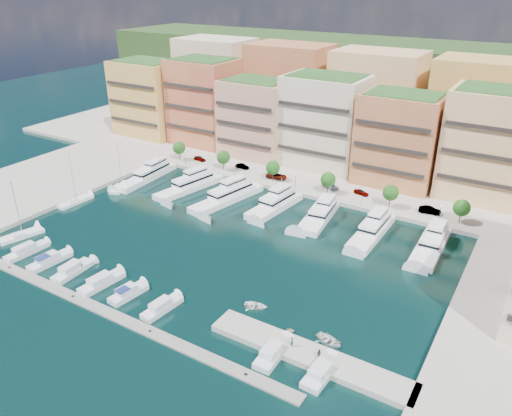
{
  "coord_description": "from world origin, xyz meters",
  "views": [
    {
      "loc": [
        53.23,
        -74.95,
        51.61
      ],
      "look_at": [
        2.71,
        7.47,
        6.0
      ],
      "focal_mm": 35.0,
      "sensor_mm": 36.0,
      "label": 1
    }
  ],
  "objects_px": {
    "tree_2": "(273,168)",
    "car_3": "(330,186)",
    "tree_4": "(391,193)",
    "person_1": "(319,354)",
    "cruiser_5": "(162,308)",
    "tender_3": "(336,342)",
    "lamppost_0": "(185,155)",
    "person_0": "(292,342)",
    "yacht_5": "(373,229)",
    "cruiser_2": "(73,270)",
    "lamppost_1": "(237,167)",
    "car_5": "(430,210)",
    "sailboat_2": "(121,188)",
    "tree_1": "(223,157)",
    "sailboat_0": "(21,236)",
    "car_2": "(277,176)",
    "yacht_4": "(320,215)",
    "tender_2": "(329,340)",
    "yacht_6": "(432,243)",
    "car_1": "(242,166)",
    "yacht_3": "(276,203)",
    "cruiser_3": "(101,283)",
    "tree_0": "(179,148)",
    "cruiser_0": "(26,251)",
    "yacht_2": "(229,196)",
    "yacht_1": "(191,185)",
    "cruiser_1": "(49,261)",
    "sailboat_1": "(75,202)",
    "lamppost_4": "(440,211)",
    "cruiser_4": "(128,293)",
    "lamppost_2": "(295,180)",
    "tender_1": "(291,330)",
    "cruiser_8": "(272,354)",
    "lamppost_3": "(363,194)",
    "tree_3": "(328,180)",
    "tender_0": "(256,306)",
    "yacht_0": "(149,174)",
    "car_0": "(200,158)"
  },
  "relations": [
    {
      "from": "yacht_3",
      "to": "tender_2",
      "type": "distance_m",
      "value": 49.27
    },
    {
      "from": "tree_1",
      "to": "sailboat_0",
      "type": "bearing_deg",
      "value": -105.93
    },
    {
      "from": "tree_2",
      "to": "car_3",
      "type": "height_order",
      "value": "tree_2"
    },
    {
      "from": "cruiser_0",
      "to": "cruiser_2",
      "type": "height_order",
      "value": "same"
    },
    {
      "from": "yacht_3",
      "to": "yacht_4",
      "type": "bearing_deg",
      "value": -0.1
    },
    {
      "from": "lamppost_0",
      "to": "person_0",
      "type": "bearing_deg",
      "value": -40.16
    },
    {
      "from": "yacht_4",
      "to": "tender_2",
      "type": "height_order",
      "value": "yacht_4"
    },
    {
      "from": "yacht_2",
      "to": "car_2",
      "type": "bearing_deg",
      "value": 75.4
    },
    {
      "from": "yacht_5",
      "to": "cruiser_2",
      "type": "height_order",
      "value": "yacht_5"
    },
    {
      "from": "tree_1",
      "to": "cruiser_8",
      "type": "distance_m",
      "value": 76.25
    },
    {
      "from": "car_0",
      "to": "person_1",
      "type": "distance_m",
      "value": 88.22
    },
    {
      "from": "tree_4",
      "to": "cruiser_4",
      "type": "xyz_separation_m",
      "value": [
        -28.08,
        -58.1,
        -4.17
      ]
    },
    {
      "from": "yacht_5",
      "to": "car_2",
      "type": "relative_size",
      "value": 3.33
    },
    {
      "from": "tree_2",
      "to": "cruiser_0",
      "type": "relative_size",
      "value": 0.62
    },
    {
      "from": "yacht_1",
      "to": "cruiser_1",
      "type": "xyz_separation_m",
      "value": [
        -0.54,
        -43.98,
        -0.52
      ]
    },
    {
      "from": "car_3",
      "to": "car_1",
      "type": "bearing_deg",
      "value": 112.0
    },
    {
      "from": "lamppost_2",
      "to": "car_5",
      "type": "distance_m",
      "value": 33.4
    },
    {
      "from": "lamppost_1",
      "to": "yacht_2",
      "type": "relative_size",
      "value": 0.18
    },
    {
      "from": "yacht_4",
      "to": "tender_0",
      "type": "distance_m",
      "value": 36.96
    },
    {
      "from": "lamppost_1",
      "to": "sailboat_1",
      "type": "xyz_separation_m",
      "value": [
        -25.77,
        -33.87,
        -3.52
      ]
    },
    {
      "from": "lamppost_1",
      "to": "tender_3",
      "type": "relative_size",
      "value": 2.88
    },
    {
      "from": "cruiser_8",
      "to": "cruiser_2",
      "type": "bearing_deg",
      "value": -179.99
    },
    {
      "from": "lamppost_4",
      "to": "cruiser_4",
      "type": "xyz_separation_m",
      "value": [
        -40.08,
        -55.8,
        -3.26
      ]
    },
    {
      "from": "sailboat_0",
      "to": "car_0",
      "type": "distance_m",
      "value": 57.0
    },
    {
      "from": "cruiser_3",
      "to": "car_3",
      "type": "distance_m",
      "value": 64.0
    },
    {
      "from": "yacht_0",
      "to": "sailboat_1",
      "type": "height_order",
      "value": "sailboat_1"
    },
    {
      "from": "car_2",
      "to": "sailboat_2",
      "type": "bearing_deg",
      "value": 123.67
    },
    {
      "from": "lamppost_2",
      "to": "lamppost_3",
      "type": "relative_size",
      "value": 1.0
    },
    {
      "from": "yacht_3",
      "to": "tender_3",
      "type": "relative_size",
      "value": 12.42
    },
    {
      "from": "lamppost_1",
      "to": "car_5",
      "type": "height_order",
      "value": "lamppost_1"
    },
    {
      "from": "tree_3",
      "to": "tender_2",
      "type": "distance_m",
      "value": 56.05
    },
    {
      "from": "yacht_5",
      "to": "car_3",
      "type": "relative_size",
      "value": 3.7
    },
    {
      "from": "sailboat_1",
      "to": "tender_2",
      "type": "distance_m",
      "value": 76.31
    },
    {
      "from": "yacht_6",
      "to": "car_1",
      "type": "distance_m",
      "value": 59.62
    },
    {
      "from": "tree_2",
      "to": "sailboat_2",
      "type": "distance_m",
      "value": 40.59
    },
    {
      "from": "tree_4",
      "to": "person_1",
      "type": "height_order",
      "value": "tree_4"
    },
    {
      "from": "yacht_5",
      "to": "car_1",
      "type": "relative_size",
      "value": 4.67
    },
    {
      "from": "yacht_1",
      "to": "car_2",
      "type": "relative_size",
      "value": 3.71
    },
    {
      "from": "sailboat_1",
      "to": "person_0",
      "type": "height_order",
      "value": "sailboat_1"
    },
    {
      "from": "tree_0",
      "to": "sailboat_0",
      "type": "distance_m",
      "value": 54.45
    },
    {
      "from": "cruiser_5",
      "to": "tender_1",
      "type": "relative_size",
      "value": 5.98
    },
    {
      "from": "cruiser_5",
      "to": "tender_3",
      "type": "xyz_separation_m",
      "value": [
        28.45,
        7.58,
        -0.16
      ]
    },
    {
      "from": "person_0",
      "to": "car_1",
      "type": "bearing_deg",
      "value": 5.46
    },
    {
      "from": "yacht_1",
      "to": "car_1",
      "type": "distance_m",
      "value": 18.32
    },
    {
      "from": "lamppost_3",
      "to": "car_3",
      "type": "bearing_deg",
      "value": 152.29
    },
    {
      "from": "tree_0",
      "to": "person_0",
      "type": "bearing_deg",
      "value": -39.62
    },
    {
      "from": "lamppost_0",
      "to": "yacht_5",
      "type": "distance_m",
      "value": 61.72
    },
    {
      "from": "tender_3",
      "to": "tree_0",
      "type": "bearing_deg",
      "value": 35.79
    },
    {
      "from": "lamppost_4",
      "to": "car_1",
      "type": "distance_m",
      "value": 56.42
    },
    {
      "from": "sailboat_2",
      "to": "car_5",
      "type": "distance_m",
      "value": 77.96
    }
  ]
}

